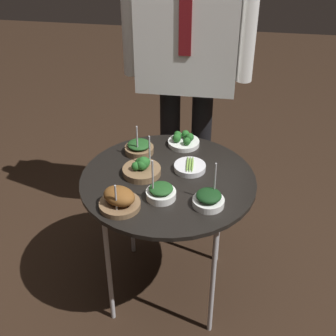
# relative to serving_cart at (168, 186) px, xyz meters

# --- Properties ---
(ground_plane) EXTENTS (8.00, 8.00, 0.00)m
(ground_plane) POSITION_rel_serving_cart_xyz_m (0.00, 0.00, -0.59)
(ground_plane) COLOR black
(serving_cart) EXTENTS (0.71, 0.71, 0.63)m
(serving_cart) POSITION_rel_serving_cart_xyz_m (0.00, 0.00, 0.00)
(serving_cart) COLOR black
(serving_cart) RESTS_ON ground_plane
(bowl_asparagus_far_rim) EXTENTS (0.13, 0.13, 0.03)m
(bowl_asparagus_far_rim) POSITION_rel_serving_cart_xyz_m (0.08, 0.08, 0.05)
(bowl_asparagus_far_rim) COLOR silver
(bowl_asparagus_far_rim) RESTS_ON serving_cart
(bowl_broccoli_front_right) EXTENTS (0.16, 0.16, 0.16)m
(bowl_broccoli_front_right) POSITION_rel_serving_cart_xyz_m (-0.11, 0.02, 0.07)
(bowl_broccoli_front_right) COLOR brown
(bowl_broccoli_front_right) RESTS_ON serving_cart
(bowl_spinach_near_rim) EXTENTS (0.13, 0.13, 0.15)m
(bowl_spinach_near_rim) POSITION_rel_serving_cart_xyz_m (-0.15, 0.18, 0.06)
(bowl_spinach_near_rim) COLOR brown
(bowl_spinach_near_rim) RESTS_ON serving_cart
(bowl_broccoli_mid_left) EXTENTS (0.14, 0.14, 0.06)m
(bowl_broccoli_mid_left) POSITION_rel_serving_cart_xyz_m (0.03, 0.27, 0.06)
(bowl_broccoli_mid_left) COLOR white
(bowl_broccoli_mid_left) RESTS_ON serving_cart
(bowl_spinach_center) EXTENTS (0.12, 0.12, 0.17)m
(bowl_spinach_center) POSITION_rel_serving_cart_xyz_m (0.17, -0.15, 0.07)
(bowl_spinach_center) COLOR white
(bowl_spinach_center) RESTS_ON serving_cart
(bowl_spinach_mid_right) EXTENTS (0.11, 0.11, 0.17)m
(bowl_spinach_mid_right) POSITION_rel_serving_cart_xyz_m (-0.01, -0.13, 0.07)
(bowl_spinach_mid_right) COLOR white
(bowl_spinach_mid_right) RESTS_ON serving_cart
(bowl_roast_front_center) EXTENTS (0.15, 0.15, 0.13)m
(bowl_roast_front_center) POSITION_rel_serving_cart_xyz_m (-0.15, -0.21, 0.07)
(bowl_roast_front_center) COLOR brown
(bowl_roast_front_center) RESTS_ON serving_cart
(waiter_figure) EXTENTS (0.60, 0.22, 1.61)m
(waiter_figure) POSITION_rel_serving_cart_xyz_m (0.01, 0.52, 0.44)
(waiter_figure) COLOR black
(waiter_figure) RESTS_ON ground_plane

